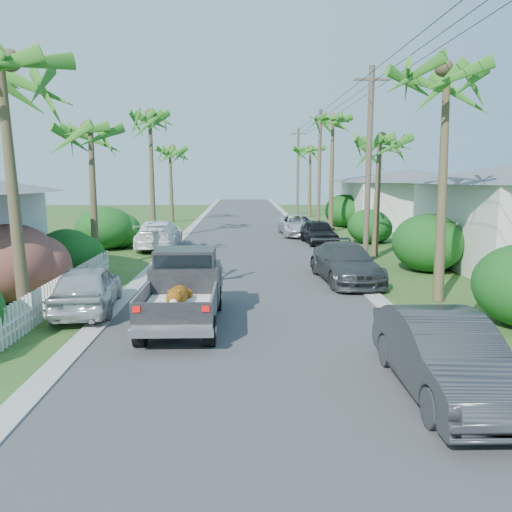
{
  "coord_description": "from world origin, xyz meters",
  "views": [
    {
      "loc": [
        -0.21,
        -10.23,
        4.17
      ],
      "look_at": [
        0.23,
        6.73,
        1.4
      ],
      "focal_mm": 35.0,
      "sensor_mm": 36.0,
      "label": 1
    }
  ],
  "objects_px": {
    "pickup_truck": "(185,286)",
    "utility_pole_c": "(319,169)",
    "parked_car_rn": "(445,356)",
    "palm_l_b": "(90,128)",
    "parked_car_ln": "(87,288)",
    "parked_car_rm": "(346,263)",
    "palm_r_b": "(380,138)",
    "palm_r_c": "(333,118)",
    "parked_car_rf": "(319,232)",
    "palm_r_a": "(449,70)",
    "parked_car_lf": "(159,234)",
    "utility_pole_d": "(298,171)",
    "parked_car_rd": "(298,225)",
    "palm_l_d": "(170,148)",
    "palm_l_c": "(150,114)",
    "house_right_far": "(406,200)",
    "utility_pole_b": "(369,165)",
    "palm_l_a": "(3,63)",
    "palm_r_d": "(310,148)"
  },
  "relations": [
    {
      "from": "parked_car_rf",
      "to": "palm_l_b",
      "type": "bearing_deg",
      "value": -150.41
    },
    {
      "from": "palm_r_d",
      "to": "utility_pole_d",
      "type": "height_order",
      "value": "utility_pole_d"
    },
    {
      "from": "parked_car_rn",
      "to": "palm_l_b",
      "type": "bearing_deg",
      "value": 128.26
    },
    {
      "from": "palm_l_a",
      "to": "utility_pole_d",
      "type": "xyz_separation_m",
      "value": [
        11.8,
        40.0,
        -2.33
      ]
    },
    {
      "from": "parked_car_rn",
      "to": "palm_l_d",
      "type": "distance_m",
      "value": 37.14
    },
    {
      "from": "palm_r_a",
      "to": "utility_pole_c",
      "type": "relative_size",
      "value": 0.97
    },
    {
      "from": "parked_car_rf",
      "to": "palm_r_c",
      "type": "height_order",
      "value": "palm_r_c"
    },
    {
      "from": "pickup_truck",
      "to": "parked_car_rn",
      "type": "xyz_separation_m",
      "value": [
        5.5,
        -5.06,
        -0.25
      ]
    },
    {
      "from": "parked_car_rd",
      "to": "parked_car_ln",
      "type": "distance_m",
      "value": 20.97
    },
    {
      "from": "pickup_truck",
      "to": "parked_car_lf",
      "type": "bearing_deg",
      "value": 102.24
    },
    {
      "from": "parked_car_rn",
      "to": "palm_r_c",
      "type": "bearing_deg",
      "value": 84.75
    },
    {
      "from": "palm_r_a",
      "to": "palm_r_b",
      "type": "distance_m",
      "value": 9.12
    },
    {
      "from": "parked_car_rn",
      "to": "parked_car_rm",
      "type": "height_order",
      "value": "parked_car_rn"
    },
    {
      "from": "palm_l_d",
      "to": "palm_r_a",
      "type": "height_order",
      "value": "palm_r_a"
    },
    {
      "from": "utility_pole_d",
      "to": "parked_car_ln",
      "type": "bearing_deg",
      "value": -105.52
    },
    {
      "from": "utility_pole_c",
      "to": "palm_l_d",
      "type": "bearing_deg",
      "value": 153.62
    },
    {
      "from": "parked_car_rd",
      "to": "palm_l_a",
      "type": "distance_m",
      "value": 23.94
    },
    {
      "from": "palm_r_b",
      "to": "palm_r_c",
      "type": "relative_size",
      "value": 0.77
    },
    {
      "from": "parked_car_ln",
      "to": "utility_pole_b",
      "type": "distance_m",
      "value": 13.94
    },
    {
      "from": "palm_l_c",
      "to": "palm_r_c",
      "type": "xyz_separation_m",
      "value": [
        12.2,
        4.0,
        0.2
      ]
    },
    {
      "from": "parked_car_rm",
      "to": "house_right_far",
      "type": "relative_size",
      "value": 0.56
    },
    {
      "from": "parked_car_rm",
      "to": "palm_l_c",
      "type": "xyz_separation_m",
      "value": [
        -9.82,
        13.03,
        7.18
      ]
    },
    {
      "from": "parked_car_rf",
      "to": "parked_car_lf",
      "type": "height_order",
      "value": "parked_car_lf"
    },
    {
      "from": "palm_r_c",
      "to": "utility_pole_d",
      "type": "distance_m",
      "value": 17.37
    },
    {
      "from": "palm_r_a",
      "to": "utility_pole_c",
      "type": "height_order",
      "value": "utility_pole_c"
    },
    {
      "from": "parked_car_rf",
      "to": "palm_r_d",
      "type": "bearing_deg",
      "value": 78.85
    },
    {
      "from": "parked_car_rf",
      "to": "parked_car_ln",
      "type": "xyz_separation_m",
      "value": [
        -9.39,
        -14.96,
        0.01
      ]
    },
    {
      "from": "parked_car_rn",
      "to": "utility_pole_c",
      "type": "bearing_deg",
      "value": 86.29
    },
    {
      "from": "palm_l_d",
      "to": "palm_r_d",
      "type": "distance_m",
      "value": 14.32
    },
    {
      "from": "parked_car_ln",
      "to": "house_right_far",
      "type": "xyz_separation_m",
      "value": [
        18.0,
        25.18,
        1.38
      ]
    },
    {
      "from": "pickup_truck",
      "to": "palm_r_c",
      "type": "bearing_deg",
      "value": 70.01
    },
    {
      "from": "parked_car_rf",
      "to": "palm_r_a",
      "type": "bearing_deg",
      "value": -87.31
    },
    {
      "from": "parked_car_rm",
      "to": "utility_pole_b",
      "type": "relative_size",
      "value": 0.56
    },
    {
      "from": "palm_r_b",
      "to": "palm_r_a",
      "type": "bearing_deg",
      "value": -91.91
    },
    {
      "from": "parked_car_rn",
      "to": "palm_r_b",
      "type": "relative_size",
      "value": 0.64
    },
    {
      "from": "palm_l_c",
      "to": "house_right_far",
      "type": "height_order",
      "value": "palm_l_c"
    },
    {
      "from": "palm_r_a",
      "to": "palm_r_c",
      "type": "relative_size",
      "value": 0.93
    },
    {
      "from": "palm_l_c",
      "to": "palm_r_c",
      "type": "distance_m",
      "value": 12.84
    },
    {
      "from": "palm_l_d",
      "to": "utility_pole_d",
      "type": "relative_size",
      "value": 0.86
    },
    {
      "from": "pickup_truck",
      "to": "utility_pole_c",
      "type": "height_order",
      "value": "utility_pole_c"
    },
    {
      "from": "parked_car_ln",
      "to": "utility_pole_c",
      "type": "relative_size",
      "value": 0.48
    },
    {
      "from": "parked_car_lf",
      "to": "utility_pole_d",
      "type": "height_order",
      "value": "utility_pole_d"
    },
    {
      "from": "pickup_truck",
      "to": "palm_r_a",
      "type": "height_order",
      "value": "palm_r_a"
    },
    {
      "from": "parked_car_rm",
      "to": "palm_r_d",
      "type": "bearing_deg",
      "value": 80.36
    },
    {
      "from": "palm_l_c",
      "to": "palm_l_d",
      "type": "distance_m",
      "value": 12.1
    },
    {
      "from": "parked_car_rn",
      "to": "house_right_far",
      "type": "relative_size",
      "value": 0.51
    },
    {
      "from": "parked_car_rn",
      "to": "utility_pole_b",
      "type": "height_order",
      "value": "utility_pole_b"
    },
    {
      "from": "parked_car_rd",
      "to": "utility_pole_d",
      "type": "distance_m",
      "value": 19.55
    },
    {
      "from": "house_right_far",
      "to": "utility_pole_b",
      "type": "height_order",
      "value": "utility_pole_b"
    },
    {
      "from": "utility_pole_b",
      "to": "parked_car_lf",
      "type": "bearing_deg",
      "value": 154.11
    }
  ]
}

